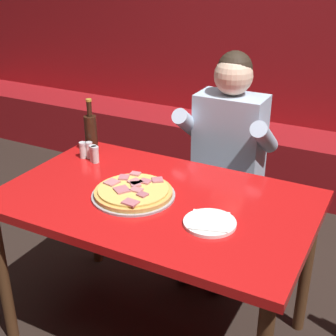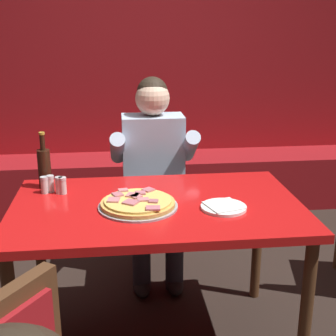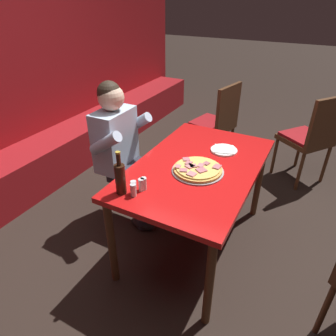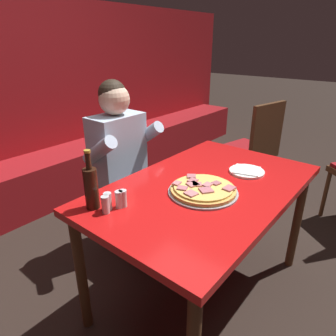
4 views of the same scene
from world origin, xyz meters
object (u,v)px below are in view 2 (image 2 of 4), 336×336
main_dining_table (157,220)px  plate_white_paper (224,207)px  shaker_black_pepper (44,186)px  pizza (138,203)px  beer_bottle (44,167)px  shaker_red_pepper_flakes (51,185)px  shaker_oregano (59,186)px  diner_seated_blue_shirt (154,172)px  shaker_parmesan (63,186)px

main_dining_table → plate_white_paper: 0.33m
main_dining_table → shaker_black_pepper: size_ratio=15.83×
pizza → beer_bottle: size_ratio=1.26×
pizza → shaker_red_pepper_flakes: shaker_red_pepper_flakes is taller
shaker_oregano → shaker_black_pepper: size_ratio=1.00×
beer_bottle → shaker_oregano: (0.08, -0.10, -0.07)m
main_dining_table → pizza: (-0.09, -0.04, 0.10)m
shaker_black_pepper → main_dining_table: bearing=-20.4°
pizza → beer_bottle: bearing=144.6°
shaker_oregano → shaker_red_pepper_flakes: bearing=148.4°
plate_white_paper → pizza: bearing=171.0°
plate_white_paper → shaker_oregano: size_ratio=2.44×
pizza → diner_seated_blue_shirt: 0.75m
shaker_oregano → main_dining_table: bearing=-22.0°
plate_white_paper → main_dining_table: bearing=161.6°
pizza → diner_seated_blue_shirt: size_ratio=0.29×
pizza → shaker_parmesan: (-0.36, 0.22, 0.02)m
plate_white_paper → diner_seated_blue_shirt: 0.83m
pizza → shaker_oregano: 0.44m
beer_bottle → plate_white_paper: bearing=-24.6°
shaker_black_pepper → diner_seated_blue_shirt: 0.77m
plate_white_paper → diner_seated_blue_shirt: bearing=107.6°
main_dining_table → plate_white_paper: (0.30, -0.10, 0.09)m
shaker_red_pepper_flakes → diner_seated_blue_shirt: diner_seated_blue_shirt is taller
main_dining_table → beer_bottle: size_ratio=4.66×
plate_white_paper → diner_seated_blue_shirt: diner_seated_blue_shirt is taller
plate_white_paper → shaker_parmesan: bearing=159.4°
pizza → diner_seated_blue_shirt: diner_seated_blue_shirt is taller
shaker_oregano → shaker_parmesan: (0.02, -0.01, 0.00)m
beer_bottle → shaker_parmesan: (0.10, -0.11, -0.07)m
shaker_black_pepper → diner_seated_blue_shirt: (0.59, 0.49, -0.10)m
pizza → shaker_red_pepper_flakes: (-0.42, 0.25, 0.02)m
main_dining_table → plate_white_paper: bearing=-18.4°
shaker_parmesan → shaker_red_pepper_flakes: same height
shaker_oregano → shaker_parmesan: bearing=-20.5°
main_dining_table → pizza: 0.14m
shaker_red_pepper_flakes → diner_seated_blue_shirt: bearing=40.3°
pizza → shaker_red_pepper_flakes: bearing=149.0°
beer_bottle → pizza: bearing=-35.4°
shaker_oregano → diner_seated_blue_shirt: diner_seated_blue_shirt is taller
diner_seated_blue_shirt → shaker_red_pepper_flakes: bearing=-139.7°
plate_white_paper → shaker_black_pepper: bearing=160.3°
plate_white_paper → beer_bottle: (-0.85, 0.39, 0.10)m
shaker_oregano → shaker_black_pepper: (-0.07, 0.01, 0.00)m
shaker_black_pepper → plate_white_paper: bearing=-19.7°
main_dining_table → beer_bottle: (-0.55, 0.29, 0.19)m
shaker_parmesan → shaker_black_pepper: 0.09m
shaker_oregano → pizza: bearing=-30.9°
pizza → shaker_black_pepper: shaker_black_pepper is taller
diner_seated_blue_shirt → shaker_parmesan: bearing=-134.2°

